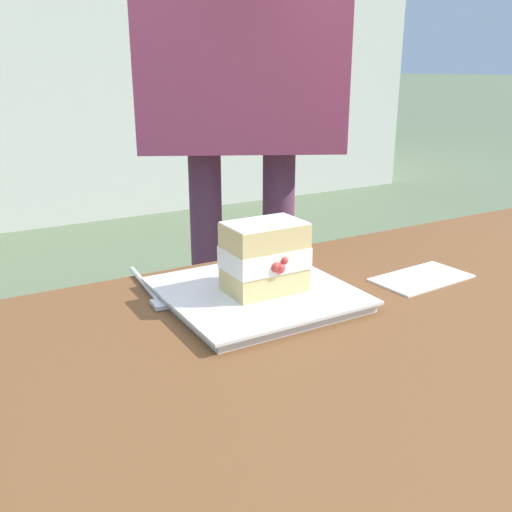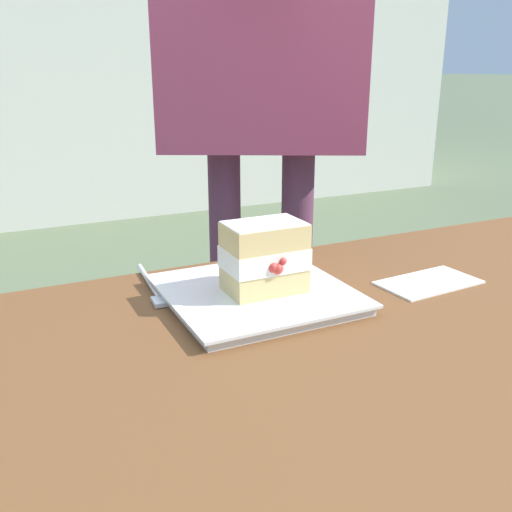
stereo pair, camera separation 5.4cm
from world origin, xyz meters
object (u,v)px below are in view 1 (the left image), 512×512
dessert_plate (256,294)px  cake_slice (264,257)px  dessert_fork (149,290)px  paper_napkin (421,278)px  diner_person (241,24)px  patio_table (483,410)px

dessert_plate → cake_slice: size_ratio=2.30×
dessert_fork → paper_napkin: size_ratio=1.11×
paper_napkin → diner_person: diner_person is taller
cake_slice → diner_person: bearing=64.1°
patio_table → diner_person: size_ratio=0.81×
dessert_plate → diner_person: 0.71m
dessert_fork → patio_table: bearing=-47.9°
patio_table → dessert_fork: 0.47m
dessert_plate → paper_napkin: 0.26m
dessert_fork → paper_napkin: dessert_fork is taller
dessert_fork → diner_person: (0.39, 0.43, 0.39)m
dessert_plate → diner_person: bearing=63.1°
dessert_plate → cake_slice: bearing=-48.1°
cake_slice → dessert_fork: (-0.13, 0.11, -0.06)m
paper_napkin → diner_person: 0.71m
dessert_plate → dessert_fork: (-0.12, 0.10, -0.00)m
patio_table → diner_person: diner_person is taller
diner_person → cake_slice: bearing=-115.9°
dessert_plate → dessert_fork: bearing=139.8°
patio_table → paper_napkin: 0.22m
patio_table → dessert_fork: dessert_fork is taller
dessert_plate → paper_napkin: dessert_plate is taller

